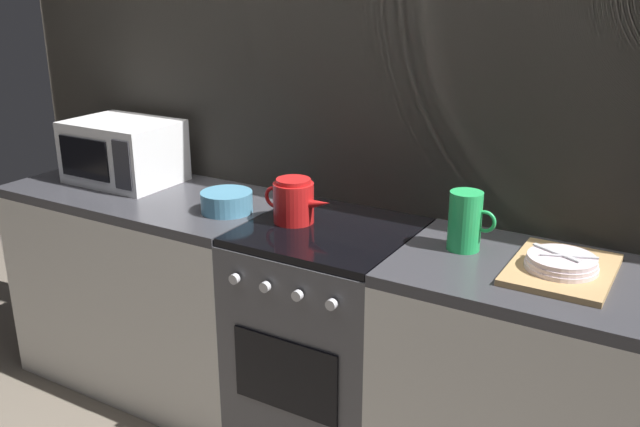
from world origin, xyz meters
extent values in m
cube|color=#A39989|center=(0.00, 0.33, 1.20)|extent=(3.60, 0.05, 2.40)
cube|color=beige|center=(0.00, 0.30, 1.20)|extent=(3.58, 0.01, 2.39)
cube|color=silver|center=(-0.90, 0.00, 0.43)|extent=(1.20, 0.60, 0.86)
cube|color=#38383D|center=(-0.90, 0.00, 0.88)|extent=(1.20, 0.60, 0.04)
cube|color=#4C4C51|center=(0.00, 0.00, 0.43)|extent=(0.60, 0.60, 0.87)
cube|color=black|center=(0.00, 0.00, 0.89)|extent=(0.59, 0.59, 0.03)
cube|color=black|center=(0.00, -0.30, 0.45)|extent=(0.42, 0.01, 0.28)
cylinder|color=#B7B7BC|center=(-0.19, -0.32, 0.78)|extent=(0.04, 0.02, 0.04)
cylinder|color=#B7B7BC|center=(-0.06, -0.32, 0.78)|extent=(0.04, 0.02, 0.04)
cylinder|color=#B7B7BC|center=(0.06, -0.32, 0.78)|extent=(0.04, 0.02, 0.04)
cylinder|color=#B7B7BC|center=(0.19, -0.32, 0.78)|extent=(0.04, 0.02, 0.04)
cube|color=silver|center=(0.90, 0.00, 0.43)|extent=(1.20, 0.60, 0.86)
cube|color=#38383D|center=(0.90, 0.00, 0.88)|extent=(1.20, 0.60, 0.04)
cube|color=white|center=(-1.07, 0.07, 1.04)|extent=(0.46, 0.34, 0.27)
cube|color=black|center=(-1.13, -0.11, 1.04)|extent=(0.28, 0.01, 0.17)
cube|color=#333338|center=(-0.91, -0.11, 1.04)|extent=(0.09, 0.01, 0.21)
cylinder|color=red|center=(-0.15, -0.01, 0.98)|extent=(0.15, 0.15, 0.15)
cylinder|color=red|center=(-0.15, -0.01, 1.06)|extent=(0.13, 0.13, 0.02)
cone|color=red|center=(-0.04, -0.01, 0.99)|extent=(0.10, 0.04, 0.05)
torus|color=red|center=(-0.23, -0.01, 0.98)|extent=(0.08, 0.01, 0.08)
cylinder|color=teal|center=(-0.43, -0.04, 0.94)|extent=(0.20, 0.20, 0.08)
cylinder|color=green|center=(0.49, 0.06, 1.00)|extent=(0.11, 0.11, 0.20)
torus|color=green|center=(0.55, 0.06, 1.01)|extent=(0.08, 0.01, 0.08)
cube|color=tan|center=(0.81, 0.03, 0.91)|extent=(0.30, 0.40, 0.02)
cylinder|color=silver|center=(0.81, 0.01, 0.93)|extent=(0.22, 0.22, 0.01)
cylinder|color=silver|center=(0.81, 0.01, 0.94)|extent=(0.21, 0.21, 0.01)
cylinder|color=silver|center=(0.81, 0.01, 0.96)|extent=(0.21, 0.21, 0.01)
cylinder|color=silver|center=(0.83, 0.01, 0.97)|extent=(0.16, 0.07, 0.01)
cube|color=silver|center=(0.79, 0.02, 0.97)|extent=(0.16, 0.09, 0.00)
camera|label=1|loc=(1.16, -2.03, 1.77)|focal=38.78mm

